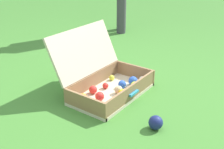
{
  "coord_description": "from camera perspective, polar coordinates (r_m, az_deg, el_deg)",
  "views": [
    {
      "loc": [
        -1.63,
        -1.14,
        1.07
      ],
      "look_at": [
        -0.04,
        0.0,
        0.18
      ],
      "focal_mm": 45.05,
      "sensor_mm": 36.0,
      "label": 1
    }
  ],
  "objects": [
    {
      "name": "ground_plane",
      "position": [
        2.26,
        0.73,
        -3.69
      ],
      "size": [
        16.0,
        16.0,
        0.0
      ],
      "primitive_type": "plane",
      "color": "#3D7A2D"
    },
    {
      "name": "open_suitcase",
      "position": [
        2.21,
        -1.36,
        -1.13
      ],
      "size": [
        0.68,
        0.57,
        0.49
      ],
      "color": "beige",
      "rests_on": "ground"
    },
    {
      "name": "stray_ball_on_grass",
      "position": [
        1.83,
        8.86,
        -9.62
      ],
      "size": [
        0.09,
        0.09,
        0.09
      ],
      "primitive_type": "sphere",
      "color": "navy",
      "rests_on": "ground"
    }
  ]
}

